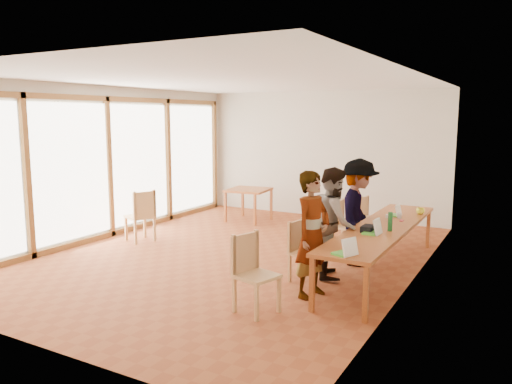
# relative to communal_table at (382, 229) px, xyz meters

# --- Properties ---
(ground) EXTENTS (8.00, 8.00, 0.00)m
(ground) POSITION_rel_communal_table_xyz_m (-2.50, -0.23, -0.70)
(ground) COLOR #9A4B25
(ground) RESTS_ON ground
(wall_back) EXTENTS (6.00, 0.10, 3.00)m
(wall_back) POSITION_rel_communal_table_xyz_m (-2.50, 3.77, 0.80)
(wall_back) COLOR beige
(wall_back) RESTS_ON ground
(wall_front) EXTENTS (6.00, 0.10, 3.00)m
(wall_front) POSITION_rel_communal_table_xyz_m (-2.50, -4.23, 0.80)
(wall_front) COLOR beige
(wall_front) RESTS_ON ground
(wall_right) EXTENTS (0.10, 8.00, 3.00)m
(wall_right) POSITION_rel_communal_table_xyz_m (0.50, -0.23, 0.80)
(wall_right) COLOR beige
(wall_right) RESTS_ON ground
(window_wall) EXTENTS (0.10, 8.00, 3.00)m
(window_wall) POSITION_rel_communal_table_xyz_m (-5.46, -0.23, 0.80)
(window_wall) COLOR white
(window_wall) RESTS_ON ground
(ceiling) EXTENTS (6.00, 8.00, 0.04)m
(ceiling) POSITION_rel_communal_table_xyz_m (-2.50, -0.23, 2.32)
(ceiling) COLOR white
(ceiling) RESTS_ON wall_back
(communal_table) EXTENTS (0.80, 4.00, 0.75)m
(communal_table) POSITION_rel_communal_table_xyz_m (0.00, 0.00, 0.00)
(communal_table) COLOR #AC5826
(communal_table) RESTS_ON ground
(side_table) EXTENTS (0.90, 0.90, 0.75)m
(side_table) POSITION_rel_communal_table_xyz_m (-3.76, 2.42, -0.03)
(side_table) COLOR #AC5826
(side_table) RESTS_ON ground
(chair_near) EXTENTS (0.56, 0.56, 0.52)m
(chair_near) POSITION_rel_communal_table_xyz_m (-1.03, -2.26, -0.10)
(chair_near) COLOR #DBAF6D
(chair_near) RESTS_ON ground
(chair_mid) EXTENTS (0.46, 0.46, 0.47)m
(chair_mid) POSITION_rel_communal_table_xyz_m (-0.96, -0.88, -0.16)
(chair_mid) COLOR #DBAF6D
(chair_mid) RESTS_ON ground
(chair_far) EXTENTS (0.48, 0.48, 0.48)m
(chair_far) POSITION_rel_communal_table_xyz_m (-1.02, 1.08, -0.15)
(chair_far) COLOR #DBAF6D
(chair_far) RESTS_ON ground
(chair_empty) EXTENTS (0.48, 0.48, 0.42)m
(chair_empty) POSITION_rel_communal_table_xyz_m (-0.96, 2.29, -0.21)
(chair_empty) COLOR #DBAF6D
(chair_empty) RESTS_ON ground
(chair_spare) EXTENTS (0.61, 0.61, 0.54)m
(chair_spare) POSITION_rel_communal_table_xyz_m (-4.56, -0.29, -0.09)
(chair_spare) COLOR #DBAF6D
(chair_spare) RESTS_ON ground
(person_near) EXTENTS (0.53, 0.69, 1.70)m
(person_near) POSITION_rel_communal_table_xyz_m (-0.56, -1.42, 0.15)
(person_near) COLOR gray
(person_near) RESTS_ON ground
(person_mid) EXTENTS (0.90, 0.99, 1.66)m
(person_mid) POSITION_rel_communal_table_xyz_m (-0.62, -0.46, 0.13)
(person_mid) COLOR gray
(person_mid) RESTS_ON ground
(person_far) EXTENTS (0.84, 1.22, 1.74)m
(person_far) POSITION_rel_communal_table_xyz_m (-0.49, 0.30, 0.17)
(person_far) COLOR gray
(person_far) RESTS_ON ground
(laptop_near) EXTENTS (0.30, 0.32, 0.22)m
(laptop_near) POSITION_rel_communal_table_xyz_m (0.05, -1.82, 0.11)
(laptop_near) COLOR #52C33C
(laptop_near) RESTS_ON communal_table
(laptop_mid) EXTENTS (0.24, 0.28, 0.23)m
(laptop_mid) POSITION_rel_communal_table_xyz_m (0.04, -0.58, 0.11)
(laptop_mid) COLOR #52C33C
(laptop_mid) RESTS_ON communal_table
(laptop_far) EXTENTS (0.22, 0.25, 0.20)m
(laptop_far) POSITION_rel_communal_table_xyz_m (-0.01, 0.88, 0.10)
(laptop_far) COLOR #52C33C
(laptop_far) RESTS_ON communal_table
(yellow_mug) EXTENTS (0.15, 0.15, 0.11)m
(yellow_mug) POSITION_rel_communal_table_xyz_m (0.31, 1.24, 0.10)
(yellow_mug) COLOR yellow
(yellow_mug) RESTS_ON communal_table
(green_bottle) EXTENTS (0.07, 0.07, 0.28)m
(green_bottle) POSITION_rel_communal_table_xyz_m (0.18, -0.28, 0.19)
(green_bottle) COLOR #1B632A
(green_bottle) RESTS_ON communal_table
(clear_glass) EXTENTS (0.07, 0.07, 0.09)m
(clear_glass) POSITION_rel_communal_table_xyz_m (0.08, 0.72, 0.09)
(clear_glass) COLOR silver
(clear_glass) RESTS_ON communal_table
(condiment_cup) EXTENTS (0.08, 0.08, 0.06)m
(condiment_cup) POSITION_rel_communal_table_xyz_m (-0.09, 0.66, 0.08)
(condiment_cup) COLOR white
(condiment_cup) RESTS_ON communal_table
(pink_phone) EXTENTS (0.05, 0.10, 0.01)m
(pink_phone) POSITION_rel_communal_table_xyz_m (0.17, 0.51, 0.05)
(pink_phone) COLOR #C73548
(pink_phone) RESTS_ON communal_table
(black_pouch) EXTENTS (0.16, 0.26, 0.09)m
(black_pouch) POSITION_rel_communal_table_xyz_m (-0.09, -0.48, 0.09)
(black_pouch) COLOR black
(black_pouch) RESTS_ON communal_table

